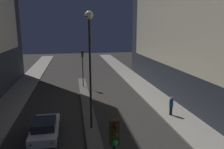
{
  "coord_description": "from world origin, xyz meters",
  "views": [
    {
      "loc": [
        -1.29,
        -2.91,
        8.13
      ],
      "look_at": [
        3.46,
        23.16,
        2.32
      ],
      "focal_mm": 35.0,
      "sensor_mm": 36.0,
      "label": 1
    }
  ],
  "objects_px": {
    "car_left_lane": "(45,128)",
    "pedestrian_on_right_sidewalk": "(171,105)",
    "street_lamp": "(90,45)",
    "traffic_light_mid": "(83,60)"
  },
  "relations": [
    {
      "from": "car_left_lane",
      "to": "pedestrian_on_right_sidewalk",
      "type": "height_order",
      "value": "pedestrian_on_right_sidewalk"
    },
    {
      "from": "street_lamp",
      "to": "car_left_lane",
      "type": "distance_m",
      "value": 7.02
    },
    {
      "from": "street_lamp",
      "to": "traffic_light_mid",
      "type": "bearing_deg",
      "value": 90.0
    },
    {
      "from": "traffic_light_mid",
      "to": "car_left_lane",
      "type": "height_order",
      "value": "traffic_light_mid"
    },
    {
      "from": "car_left_lane",
      "to": "pedestrian_on_right_sidewalk",
      "type": "bearing_deg",
      "value": 10.36
    },
    {
      "from": "traffic_light_mid",
      "to": "car_left_lane",
      "type": "relative_size",
      "value": 1.09
    },
    {
      "from": "traffic_light_mid",
      "to": "street_lamp",
      "type": "xyz_separation_m",
      "value": [
        0.0,
        -12.55,
        3.02
      ]
    },
    {
      "from": "traffic_light_mid",
      "to": "street_lamp",
      "type": "distance_m",
      "value": 12.91
    },
    {
      "from": "street_lamp",
      "to": "car_left_lane",
      "type": "height_order",
      "value": "street_lamp"
    },
    {
      "from": "street_lamp",
      "to": "pedestrian_on_right_sidewalk",
      "type": "distance_m",
      "value": 9.5
    }
  ]
}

